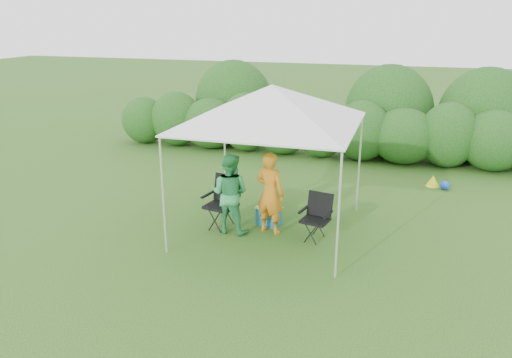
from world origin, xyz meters
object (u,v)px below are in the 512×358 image
(woman, at_px, (230,193))
(cooler, at_px, (269,216))
(chair_left, at_px, (223,198))
(canopy, at_px, (272,105))
(chair_right, at_px, (317,214))
(man, at_px, (270,193))

(woman, bearing_deg, cooler, -136.21)
(woman, distance_m, cooler, 1.01)
(chair_left, relative_size, cooler, 1.92)
(canopy, distance_m, woman, 1.85)
(chair_left, bearing_deg, cooler, 31.03)
(chair_right, bearing_deg, cooler, 173.85)
(woman, bearing_deg, man, -161.82)
(canopy, xyz_separation_m, man, (0.02, -0.12, -1.66))
(man, xyz_separation_m, cooler, (-0.12, 0.34, -0.61))
(canopy, relative_size, man, 1.93)
(canopy, height_order, chair_left, canopy)
(canopy, relative_size, cooler, 5.83)
(cooler, bearing_deg, chair_left, -143.71)
(canopy, bearing_deg, woman, -157.11)
(chair_left, distance_m, cooler, 0.98)
(cooler, bearing_deg, canopy, -49.54)
(man, bearing_deg, canopy, -65.63)
(chair_left, height_order, woman, woman)
(chair_right, xyz_separation_m, woman, (-1.66, -0.19, 0.29))
(chair_right, relative_size, woman, 0.56)
(man, height_order, woman, man)
(chair_right, xyz_separation_m, man, (-0.91, -0.00, 0.31))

